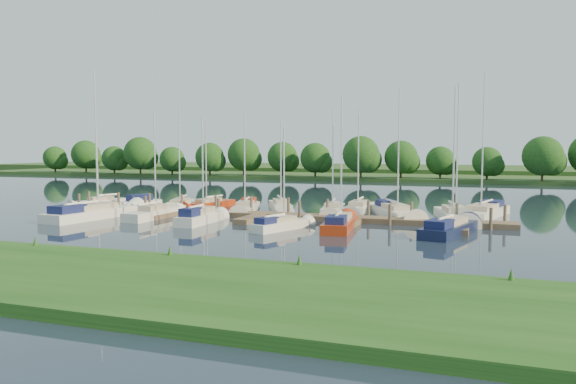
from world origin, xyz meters
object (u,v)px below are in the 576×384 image
(sailboat_s_2, at_px, (201,219))
(motorboat, at_px, (138,203))
(sailboat_n_0, at_px, (101,203))
(sailboat_n_5, at_px, (281,207))
(dock, at_px, (261,216))

(sailboat_s_2, bearing_deg, motorboat, 141.66)
(motorboat, xyz_separation_m, sailboat_s_2, (11.90, -8.98, 0.02))
(motorboat, height_order, sailboat_s_2, sailboat_s_2)
(sailboat_n_0, height_order, motorboat, sailboat_n_0)
(sailboat_n_5, relative_size, sailboat_s_2, 1.00)
(dock, relative_size, sailboat_n_5, 4.53)
(sailboat_s_2, bearing_deg, sailboat_n_0, 151.60)
(motorboat, bearing_deg, sailboat_s_2, 165.88)
(motorboat, height_order, sailboat_n_5, sailboat_n_5)
(sailboat_n_0, bearing_deg, sailboat_s_2, 173.38)
(dock, relative_size, motorboat, 7.96)
(dock, xyz_separation_m, sailboat_n_0, (-18.90, 3.59, 0.07))
(sailboat_n_0, distance_m, motorboat, 3.90)
(dock, distance_m, sailboat_n_0, 19.24)
(sailboat_n_0, height_order, sailboat_s_2, sailboat_s_2)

